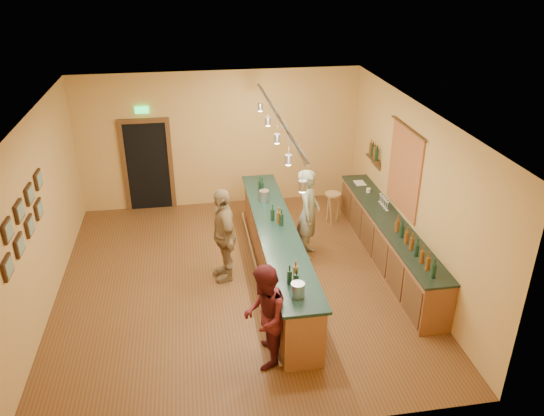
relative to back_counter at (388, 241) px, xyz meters
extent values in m
plane|color=brown|center=(-2.97, -0.18, -0.49)|extent=(7.00, 7.00, 0.00)
cube|color=silver|center=(-2.97, -0.18, 2.71)|extent=(6.50, 7.00, 0.02)
cube|color=tan|center=(-2.97, 3.32, 1.11)|extent=(6.50, 0.02, 3.20)
cube|color=tan|center=(-2.97, -3.68, 1.11)|extent=(6.50, 0.02, 3.20)
cube|color=tan|center=(-6.22, -0.18, 1.11)|extent=(0.02, 7.00, 3.20)
cube|color=tan|center=(0.28, -0.18, 1.11)|extent=(0.02, 7.00, 3.20)
cube|color=black|center=(-4.67, 3.30, 0.56)|extent=(0.95, 0.06, 2.10)
cube|color=#472F15|center=(-5.19, 3.28, 0.56)|extent=(0.10, 0.08, 2.10)
cube|color=#472F15|center=(-4.14, 3.28, 0.56)|extent=(0.10, 0.08, 2.10)
cube|color=#472F15|center=(-4.67, 3.28, 1.66)|extent=(1.15, 0.08, 0.10)
cube|color=#19E54C|center=(-4.67, 3.27, 1.91)|extent=(0.30, 0.04, 0.15)
cube|color=maroon|center=(0.26, 0.22, 1.36)|extent=(0.03, 1.40, 1.60)
cube|color=#472F15|center=(0.19, 1.72, 1.06)|extent=(0.16, 0.55, 0.03)
cube|color=#472F15|center=(0.26, 1.72, 0.96)|extent=(0.03, 0.55, 0.18)
cube|color=brown|center=(0.00, 0.02, -0.04)|extent=(0.55, 4.50, 0.90)
cube|color=black|center=(0.00, 0.02, 0.43)|extent=(0.60, 4.55, 0.04)
cylinder|color=silver|center=(0.00, 1.32, 0.50)|extent=(0.09, 0.09, 0.09)
cube|color=silver|center=(-0.03, 1.82, 0.46)|extent=(0.22, 0.30, 0.01)
cube|color=brown|center=(-2.23, -0.18, 0.01)|extent=(0.60, 5.00, 1.00)
cube|color=black|center=(-2.23, -0.18, 0.54)|extent=(0.70, 5.10, 0.05)
cylinder|color=silver|center=(-2.59, -0.18, -0.34)|extent=(0.05, 5.00, 0.05)
cylinder|color=silver|center=(-2.28, -2.28, 0.67)|extent=(0.20, 0.20, 0.22)
cylinder|color=silver|center=(-2.28, 1.02, 0.67)|extent=(0.20, 0.20, 0.22)
cube|color=silver|center=(-2.23, -0.18, 2.65)|extent=(0.06, 4.60, 0.05)
cylinder|color=silver|center=(-2.23, -2.18, 2.46)|extent=(0.01, 0.01, 0.35)
cylinder|color=#A5A5AD|center=(-2.23, -2.18, 2.26)|extent=(0.11, 0.11, 0.14)
cylinder|color=#FFEABF|center=(-2.23, -2.18, 2.18)|extent=(0.08, 0.08, 0.02)
cylinder|color=silver|center=(-2.23, -1.18, 2.46)|extent=(0.01, 0.01, 0.35)
cylinder|color=#A5A5AD|center=(-2.23, -1.18, 2.26)|extent=(0.11, 0.11, 0.14)
cylinder|color=#FFEABF|center=(-2.23, -1.18, 2.18)|extent=(0.08, 0.08, 0.02)
cylinder|color=silver|center=(-2.23, -0.18, 2.46)|extent=(0.01, 0.01, 0.35)
cylinder|color=#A5A5AD|center=(-2.23, -0.18, 2.26)|extent=(0.11, 0.11, 0.14)
cylinder|color=#FFEABF|center=(-2.23, -0.18, 2.18)|extent=(0.08, 0.08, 0.02)
cylinder|color=silver|center=(-2.23, 0.82, 2.46)|extent=(0.01, 0.01, 0.35)
cylinder|color=#A5A5AD|center=(-2.23, 0.82, 2.26)|extent=(0.11, 0.11, 0.14)
cylinder|color=#FFEABF|center=(-2.23, 0.82, 2.18)|extent=(0.08, 0.08, 0.02)
cylinder|color=silver|center=(-2.23, 1.82, 2.46)|extent=(0.01, 0.01, 0.35)
cylinder|color=#A5A5AD|center=(-2.23, 1.82, 2.26)|extent=(0.11, 0.11, 0.14)
cylinder|color=#FFEABF|center=(-2.23, 1.82, 2.18)|extent=(0.08, 0.08, 0.02)
imported|color=gray|center=(-1.47, 0.57, 0.43)|extent=(0.66, 0.79, 1.84)
imported|color=#59191E|center=(-2.78, -2.38, 0.33)|extent=(0.77, 0.91, 1.64)
imported|color=#997A51|center=(-3.18, 0.01, 0.42)|extent=(0.62, 1.12, 1.81)
cylinder|color=#9F6F48|center=(-0.62, 1.84, 0.22)|extent=(0.35, 0.35, 0.04)
cylinder|color=#9F6F48|center=(-0.48, 1.84, -0.14)|extent=(0.04, 0.04, 0.68)
cylinder|color=#9F6F48|center=(-0.69, 1.96, -0.14)|extent=(0.04, 0.04, 0.68)
cylinder|color=#9F6F48|center=(-0.69, 1.73, -0.14)|extent=(0.04, 0.04, 0.68)
camera|label=1|loc=(-3.66, -8.48, 5.07)|focal=35.00mm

